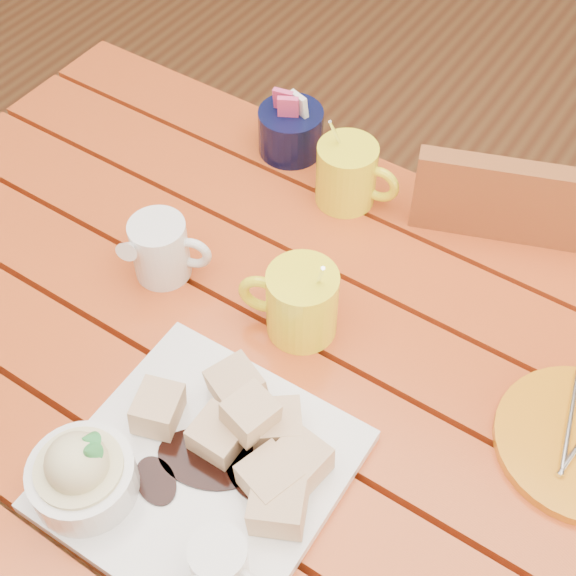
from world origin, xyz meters
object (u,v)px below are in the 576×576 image
Objects in this scene: table at (262,413)px; chair_far at (521,305)px; coffee_mug_left at (300,302)px; dessert_plate at (178,469)px; coffee_mug_right at (348,174)px.

chair_far is (0.19, 0.48, -0.16)m from table.
table is at bearing 48.16° from chair_far.
table is at bearing -113.84° from coffee_mug_left.
dessert_plate is 0.73m from chair_far.
dessert_plate is 0.47m from coffee_mug_right.
chair_far is at bearing 29.31° from coffee_mug_right.
dessert_plate is 0.32× the size of chair_far.
table is 0.54m from chair_far.
chair_far is at bearing 48.40° from coffee_mug_left.
coffee_mug_right reaches higher than chair_far.
coffee_mug_left reaches higher than table.
dessert_plate reaches higher than table.
chair_far is (0.24, 0.19, -0.31)m from coffee_mug_right.
coffee_mug_left is (-0.01, 0.24, 0.02)m from dessert_plate.
chair_far reaches higher than table.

